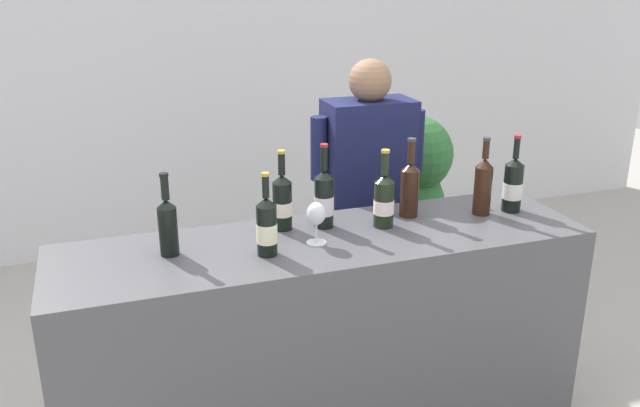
{
  "coord_description": "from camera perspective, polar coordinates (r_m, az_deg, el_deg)",
  "views": [
    {
      "loc": [
        -0.81,
        -2.3,
        2.01
      ],
      "look_at": [
        -0.02,
        0.0,
        1.15
      ],
      "focal_mm": 37.5,
      "sensor_mm": 36.0,
      "label": 1
    }
  ],
  "objects": [
    {
      "name": "wine_bottle_7",
      "position": [
        2.47,
        -4.57,
        -1.97
      ],
      "size": [
        0.08,
        0.08,
        0.32
      ],
      "color": "black",
      "rests_on": "counter"
    },
    {
      "name": "potted_shrub",
      "position": [
        3.87,
        6.43,
        0.25
      ],
      "size": [
        0.62,
        0.56,
        1.25
      ],
      "color": "brown",
      "rests_on": "ground_plane"
    },
    {
      "name": "wall_back",
      "position": [
        5.01,
        -9.73,
        12.16
      ],
      "size": [
        8.0,
        0.1,
        2.8
      ],
      "primitive_type": "cube",
      "color": "white",
      "rests_on": "ground_plane"
    },
    {
      "name": "wine_bottle_2",
      "position": [
        2.52,
        -12.87,
        -1.74
      ],
      "size": [
        0.07,
        0.07,
        0.32
      ],
      "color": "black",
      "rests_on": "counter"
    },
    {
      "name": "wine_bottle_3",
      "position": [
        2.87,
        7.65,
        1.39
      ],
      "size": [
        0.08,
        0.08,
        0.34
      ],
      "color": "black",
      "rests_on": "counter"
    },
    {
      "name": "wine_bottle_6",
      "position": [
        2.72,
        0.35,
        0.41
      ],
      "size": [
        0.08,
        0.08,
        0.35
      ],
      "color": "black",
      "rests_on": "counter"
    },
    {
      "name": "wine_glass",
      "position": [
        2.56,
        -0.32,
        -1.02
      ],
      "size": [
        0.08,
        0.08,
        0.17
      ],
      "color": "silver",
      "rests_on": "counter"
    },
    {
      "name": "person_server",
      "position": [
        3.38,
        3.98,
        -1.87
      ],
      "size": [
        0.59,
        0.25,
        1.62
      ],
      "color": "black",
      "rests_on": "ground_plane"
    },
    {
      "name": "wine_bottle_4",
      "position": [
        2.95,
        13.74,
        1.58
      ],
      "size": [
        0.08,
        0.08,
        0.34
      ],
      "color": "black",
      "rests_on": "counter"
    },
    {
      "name": "wine_bottle_1",
      "position": [
        3.02,
        16.14,
        1.54
      ],
      "size": [
        0.08,
        0.08,
        0.34
      ],
      "color": "black",
      "rests_on": "counter"
    },
    {
      "name": "wine_bottle_0",
      "position": [
        2.7,
        -3.24,
        0.16
      ],
      "size": [
        0.08,
        0.08,
        0.33
      ],
      "color": "black",
      "rests_on": "counter"
    },
    {
      "name": "wine_bottle_5",
      "position": [
        2.74,
        5.48,
        0.29
      ],
      "size": [
        0.08,
        0.08,
        0.33
      ],
      "color": "black",
      "rests_on": "counter"
    },
    {
      "name": "counter",
      "position": [
        2.87,
        0.41,
        -12.31
      ],
      "size": [
        2.13,
        0.59,
        1.0
      ],
      "primitive_type": "cube",
      "color": "#4C4C51",
      "rests_on": "ground_plane"
    }
  ]
}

